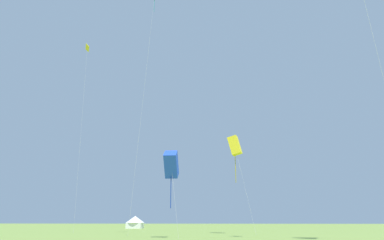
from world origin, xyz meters
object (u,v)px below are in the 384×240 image
kite_blue_box (171,165)px  festival_tent_left (135,222)px  kite_yellow_box (235,146)px  kite_yellow_diamond (87,58)px

kite_blue_box → festival_tent_left: bearing=108.8°
kite_yellow_box → kite_yellow_diamond: bearing=168.8°
kite_yellow_diamond → kite_yellow_box: (23.51, -4.65, -16.09)m
kite_yellow_box → kite_blue_box: bearing=-119.1°
kite_blue_box → festival_tent_left: (-14.70, 43.17, -5.57)m
kite_blue_box → kite_yellow_diamond: bearing=135.9°
kite_yellow_box → kite_blue_box: 14.11m
kite_yellow_diamond → festival_tent_left: (2.26, 26.74, -25.82)m
kite_yellow_diamond → kite_yellow_box: bearing=-11.2°
kite_yellow_diamond → kite_yellow_box: kite_yellow_diamond is taller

